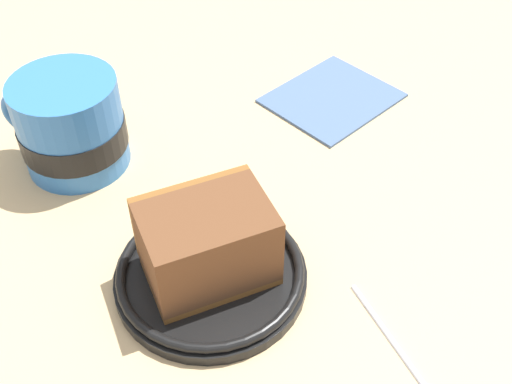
# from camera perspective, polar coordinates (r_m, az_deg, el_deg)

# --- Properties ---
(ground_plane) EXTENTS (1.53, 1.53, 0.02)m
(ground_plane) POSITION_cam_1_polar(r_m,az_deg,el_deg) (0.56, 0.21, -3.01)
(ground_plane) COLOR tan
(small_plate) EXTENTS (0.15, 0.15, 0.02)m
(small_plate) POSITION_cam_1_polar(r_m,az_deg,el_deg) (0.50, -4.16, -7.49)
(small_plate) COLOR black
(small_plate) RESTS_ON ground_plane
(cake_slice) EXTENTS (0.12, 0.10, 0.07)m
(cake_slice) POSITION_cam_1_polar(r_m,az_deg,el_deg) (0.48, -4.49, -4.61)
(cake_slice) COLOR brown
(cake_slice) RESTS_ON small_plate
(tea_mug) EXTENTS (0.10, 0.12, 0.09)m
(tea_mug) POSITION_cam_1_polar(r_m,az_deg,el_deg) (0.61, -16.59, 5.86)
(tea_mug) COLOR #3372BF
(tea_mug) RESTS_ON ground_plane
(teaspoon) EXTENTS (0.06, 0.12, 0.01)m
(teaspoon) POSITION_cam_1_polar(r_m,az_deg,el_deg) (0.47, 14.77, -16.03)
(teaspoon) COLOR silver
(teaspoon) RESTS_ON ground_plane
(folded_napkin) EXTENTS (0.13, 0.11, 0.01)m
(folded_napkin) POSITION_cam_1_polar(r_m,az_deg,el_deg) (0.69, 6.97, 8.61)
(folded_napkin) COLOR slate
(folded_napkin) RESTS_ON ground_plane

